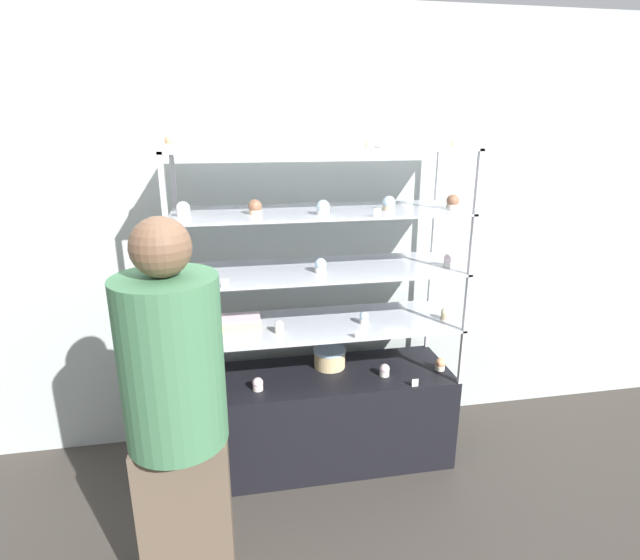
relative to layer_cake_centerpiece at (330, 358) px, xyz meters
The scene contains 36 objects.
ground_plane 0.63m from the layer_cake_centerpiece, 132.12° to the right, with size 20.00×20.00×0.00m, color #38332D.
back_wall 0.75m from the layer_cake_centerpiece, 102.99° to the left, with size 8.00×0.05×2.60m.
display_base 0.36m from the layer_cake_centerpiece, 132.12° to the right, with size 1.53×0.51×0.57m.
display_riser_lower 0.27m from the layer_cake_centerpiece, 132.12° to the right, with size 1.53×0.51×0.32m.
display_riser_middle 0.57m from the layer_cake_centerpiece, 132.12° to the right, with size 1.53×0.51×0.32m.
display_riser_upper 0.89m from the layer_cake_centerpiece, 132.12° to the right, with size 1.53×0.51×0.32m.
display_riser_top 1.20m from the layer_cake_centerpiece, 132.12° to the right, with size 1.53×0.51×0.32m.
layer_cake_centerpiece is the anchor object (origin of this frame).
sheet_cake_frosted 0.59m from the layer_cake_centerpiece, behind, with size 0.21×0.15×0.06m.
cupcake_0 0.79m from the layer_cake_centerpiece, 168.29° to the right, with size 0.06×0.06×0.07m.
cupcake_1 0.48m from the layer_cake_centerpiece, 155.95° to the right, with size 0.06×0.06×0.07m.
cupcake_2 0.33m from the layer_cake_centerpiece, 30.17° to the right, with size 0.06×0.06×0.07m.
cupcake_3 0.65m from the layer_cake_centerpiece, 13.97° to the right, with size 0.06×0.06×0.07m.
price_tag_0 0.53m from the layer_cake_centerpiece, 37.25° to the right, with size 0.04×0.00×0.04m.
cupcake_4 0.83m from the layer_cake_centerpiece, 169.49° to the right, with size 0.05×0.05×0.07m.
cupcake_5 0.46m from the layer_cake_centerpiece, 151.20° to the right, with size 0.05×0.05×0.07m.
cupcake_6 0.36m from the layer_cake_centerpiece, 38.12° to the right, with size 0.05×0.05×0.07m.
cupcake_7 0.72m from the layer_cake_centerpiece, 13.80° to the right, with size 0.05×0.05×0.07m.
price_tag_1 0.43m from the layer_cake_centerpiece, 74.76° to the right, with size 0.04×0.00×0.04m.
cupcake_8 1.00m from the layer_cake_centerpiece, 163.90° to the right, with size 0.06×0.06×0.08m.
cupcake_9 0.64m from the layer_cake_centerpiece, 119.46° to the right, with size 0.06×0.06×0.08m.
cupcake_10 0.90m from the layer_cake_centerpiece, 15.23° to the right, with size 0.06×0.06×0.08m.
price_tag_2 0.89m from the layer_cake_centerpiece, 151.36° to the right, with size 0.04×0.00×0.04m.
cupcake_11 1.21m from the layer_cake_centerpiece, 169.56° to the right, with size 0.07×0.07×0.07m.
cupcake_12 1.03m from the layer_cake_centerpiece, 162.36° to the right, with size 0.07×0.07×0.07m.
cupcake_13 0.96m from the layer_cake_centerpiece, 111.16° to the right, with size 0.07×0.07×0.07m.
cupcake_14 0.98m from the layer_cake_centerpiece, 25.26° to the right, with size 0.07×0.07×0.07m.
cupcake_15 1.14m from the layer_cake_centerpiece, 12.94° to the right, with size 0.07×0.07×0.07m.
price_tag_3 0.99m from the layer_cake_centerpiece, 62.26° to the right, with size 0.04×0.00×0.04m.
cupcake_16 1.49m from the layer_cake_centerpiece, 164.46° to the right, with size 0.05×0.05×0.07m.
cupcake_17 1.29m from the layer_cake_centerpiece, 158.44° to the right, with size 0.05×0.05×0.07m.
cupcake_18 1.27m from the layer_cake_centerpiece, 49.83° to the right, with size 0.05×0.05×0.07m.
cupcake_19 1.41m from the layer_cake_centerpiece, 10.94° to the right, with size 0.05×0.05×0.07m.
price_tag_4 1.32m from the layer_cake_centerpiece, 137.35° to the right, with size 0.04×0.00×0.04m.
donut_glazed 1.26m from the layer_cake_centerpiece, 13.09° to the right, with size 0.13×0.13×0.03m.
customer_figure 1.20m from the layer_cake_centerpiece, 132.00° to the right, with size 0.39×0.39×1.65m.
Camera 1 is at (-0.47, -2.55, 1.96)m, focal length 28.00 mm.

